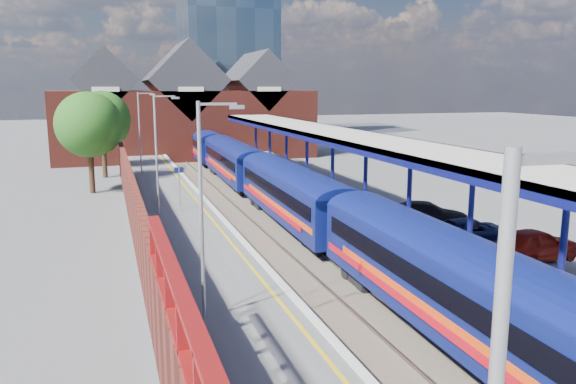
# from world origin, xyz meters

# --- Properties ---
(ground) EXTENTS (240.00, 240.00, 0.00)m
(ground) POSITION_xyz_m (0.00, 30.00, 0.00)
(ground) COLOR #5B5B5E
(ground) RESTS_ON ground
(ballast_bed) EXTENTS (6.00, 76.00, 0.06)m
(ballast_bed) POSITION_xyz_m (0.00, 20.00, 0.03)
(ballast_bed) COLOR #473D33
(ballast_bed) RESTS_ON ground
(rails) EXTENTS (4.51, 76.00, 0.14)m
(rails) POSITION_xyz_m (0.00, 20.00, 0.12)
(rails) COLOR slate
(rails) RESTS_ON ground
(left_platform) EXTENTS (5.00, 76.00, 1.00)m
(left_platform) POSITION_xyz_m (-5.50, 20.00, 0.50)
(left_platform) COLOR #565659
(left_platform) RESTS_ON ground
(right_platform) EXTENTS (6.00, 76.00, 1.00)m
(right_platform) POSITION_xyz_m (6.00, 20.00, 0.50)
(right_platform) COLOR #565659
(right_platform) RESTS_ON ground
(coping_left) EXTENTS (0.30, 76.00, 0.05)m
(coping_left) POSITION_xyz_m (-3.15, 20.00, 1.02)
(coping_left) COLOR silver
(coping_left) RESTS_ON left_platform
(coping_right) EXTENTS (0.30, 76.00, 0.05)m
(coping_right) POSITION_xyz_m (3.15, 20.00, 1.02)
(coping_right) COLOR silver
(coping_right) RESTS_ON right_platform
(yellow_line) EXTENTS (0.14, 76.00, 0.01)m
(yellow_line) POSITION_xyz_m (-3.75, 20.00, 1.01)
(yellow_line) COLOR yellow
(yellow_line) RESTS_ON left_platform
(train) EXTENTS (3.16, 65.95, 3.45)m
(train) POSITION_xyz_m (1.49, 28.94, 2.12)
(train) COLOR navy
(train) RESTS_ON ground
(canopy) EXTENTS (4.50, 52.00, 4.48)m
(canopy) POSITION_xyz_m (5.48, 21.95, 5.25)
(canopy) COLOR navy
(canopy) RESTS_ON right_platform
(lamp_post_b) EXTENTS (1.48, 0.18, 7.00)m
(lamp_post_b) POSITION_xyz_m (-6.36, 6.00, 4.99)
(lamp_post_b) COLOR #A5A8AA
(lamp_post_b) RESTS_ON left_platform
(lamp_post_c) EXTENTS (1.48, 0.18, 7.00)m
(lamp_post_c) POSITION_xyz_m (-6.36, 22.00, 4.99)
(lamp_post_c) COLOR #A5A8AA
(lamp_post_c) RESTS_ON left_platform
(lamp_post_d) EXTENTS (1.48, 0.18, 7.00)m
(lamp_post_d) POSITION_xyz_m (-6.36, 38.00, 4.99)
(lamp_post_d) COLOR #A5A8AA
(lamp_post_d) RESTS_ON left_platform
(platform_sign) EXTENTS (0.55, 0.08, 2.50)m
(platform_sign) POSITION_xyz_m (-5.00, 24.00, 2.69)
(platform_sign) COLOR #A5A8AA
(platform_sign) RESTS_ON left_platform
(brick_wall) EXTENTS (0.35, 50.00, 3.86)m
(brick_wall) POSITION_xyz_m (-8.10, 13.54, 2.45)
(brick_wall) COLOR maroon
(brick_wall) RESTS_ON left_platform
(station_building) EXTENTS (30.00, 12.12, 13.78)m
(station_building) POSITION_xyz_m (0.00, 58.00, 5.45)
(station_building) COLOR maroon
(station_building) RESTS_ON ground
(glass_tower) EXTENTS (14.20, 14.20, 40.30)m
(glass_tower) POSITION_xyz_m (10.00, 80.00, 20.20)
(glass_tower) COLOR slate
(glass_tower) RESTS_ON ground
(tree_near) EXTENTS (5.20, 5.20, 8.10)m
(tree_near) POSITION_xyz_m (-10.35, 35.91, 5.35)
(tree_near) COLOR #382314
(tree_near) RESTS_ON ground
(tree_far) EXTENTS (5.20, 5.20, 8.10)m
(tree_far) POSITION_xyz_m (-9.35, 43.91, 5.35)
(tree_far) COLOR #382314
(tree_far) RESTS_ON ground
(parked_car_red) EXTENTS (4.47, 2.26, 1.46)m
(parked_car_red) POSITION_xyz_m (8.11, 7.72, 1.73)
(parked_car_red) COLOR maroon
(parked_car_red) RESTS_ON right_platform
(parked_car_dark) EXTENTS (4.91, 3.34, 1.32)m
(parked_car_dark) POSITION_xyz_m (7.07, 14.62, 1.66)
(parked_car_dark) COLOR black
(parked_car_dark) RESTS_ON right_platform
(parked_car_blue) EXTENTS (4.68, 2.58, 1.24)m
(parked_car_blue) POSITION_xyz_m (7.14, 10.72, 1.62)
(parked_car_blue) COLOR navy
(parked_car_blue) RESTS_ON right_platform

